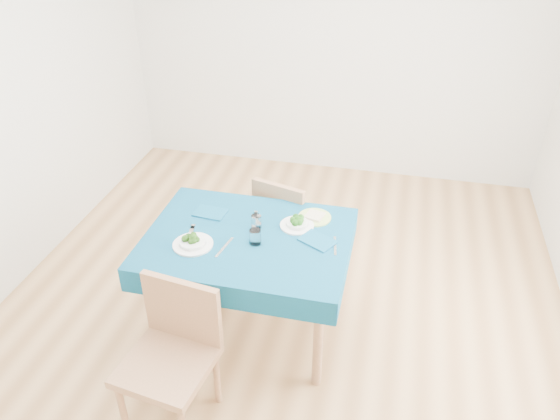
% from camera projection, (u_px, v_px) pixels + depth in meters
% --- Properties ---
extents(room_shell, '(4.02, 4.52, 2.73)m').
position_uv_depth(room_shell, '(280.00, 138.00, 3.19)').
color(room_shell, '#A17243').
rests_on(room_shell, ground).
extents(table, '(1.26, 0.96, 0.76)m').
position_uv_depth(table, '(249.00, 284.00, 3.57)').
color(table, navy).
rests_on(table, ground).
extents(chair_near, '(0.53, 0.56, 1.15)m').
position_uv_depth(chair_near, '(163.00, 346.00, 2.85)').
color(chair_near, '#946745').
rests_on(chair_near, ground).
extents(chair_far, '(0.51, 0.54, 1.01)m').
position_uv_depth(chair_far, '(290.00, 215.00, 4.05)').
color(chair_far, '#946745').
rests_on(chair_far, ground).
extents(bowl_near, '(0.25, 0.25, 0.07)m').
position_uv_depth(bowl_near, '(193.00, 240.00, 3.27)').
color(bowl_near, white).
rests_on(bowl_near, table).
extents(bowl_far, '(0.22, 0.22, 0.07)m').
position_uv_depth(bowl_far, '(297.00, 222.00, 3.45)').
color(bowl_far, white).
rests_on(bowl_far, table).
extents(fork_near, '(0.06, 0.20, 0.00)m').
position_uv_depth(fork_near, '(190.00, 235.00, 3.38)').
color(fork_near, silver).
rests_on(fork_near, table).
extents(knife_near, '(0.05, 0.22, 0.00)m').
position_uv_depth(knife_near, '(224.00, 247.00, 3.27)').
color(knife_near, silver).
rests_on(knife_near, table).
extents(fork_far, '(0.06, 0.17, 0.00)m').
position_uv_depth(fork_far, '(255.00, 219.00, 3.53)').
color(fork_far, silver).
rests_on(fork_far, table).
extents(knife_far, '(0.05, 0.19, 0.00)m').
position_uv_depth(knife_far, '(335.00, 246.00, 3.29)').
color(knife_far, silver).
rests_on(knife_far, table).
extents(napkin_near, '(0.22, 0.16, 0.01)m').
position_uv_depth(napkin_near, '(210.00, 213.00, 3.59)').
color(napkin_near, navy).
rests_on(napkin_near, table).
extents(napkin_far, '(0.25, 0.22, 0.01)m').
position_uv_depth(napkin_far, '(317.00, 241.00, 3.32)').
color(napkin_far, navy).
rests_on(napkin_far, table).
extents(tumbler_center, '(0.07, 0.07, 0.08)m').
position_uv_depth(tumbler_center, '(256.00, 222.00, 3.44)').
color(tumbler_center, white).
rests_on(tumbler_center, table).
extents(tumbler_side, '(0.07, 0.07, 0.09)m').
position_uv_depth(tumbler_side, '(255.00, 237.00, 3.29)').
color(tumbler_side, white).
rests_on(tumbler_side, table).
extents(side_plate, '(0.22, 0.22, 0.01)m').
position_uv_depth(side_plate, '(315.00, 217.00, 3.54)').
color(side_plate, '#B9D96A').
rests_on(side_plate, table).
extents(bread_slice, '(0.13, 0.13, 0.02)m').
position_uv_depth(bread_slice, '(315.00, 216.00, 3.54)').
color(bread_slice, beige).
rests_on(bread_slice, side_plate).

